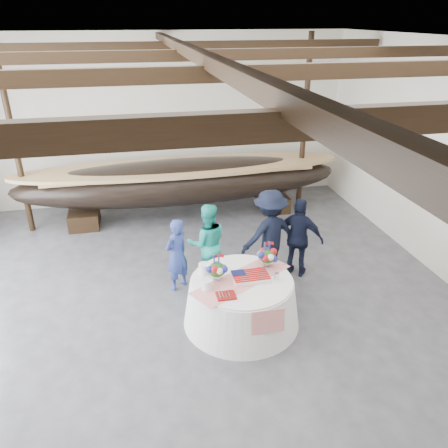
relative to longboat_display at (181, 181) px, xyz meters
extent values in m
cube|color=#3D3D42|center=(-0.26, -4.61, -0.99)|extent=(10.00, 12.00, 0.01)
cube|color=silver|center=(-0.26, 1.39, 1.26)|extent=(10.00, 0.02, 4.50)
cube|color=white|center=(-0.26, -4.61, 3.51)|extent=(10.00, 12.00, 0.01)
cube|color=black|center=(-0.26, -8.11, 3.26)|extent=(9.80, 0.12, 0.18)
cube|color=black|center=(-0.26, -5.61, 3.26)|extent=(9.80, 0.12, 0.18)
cube|color=black|center=(-0.26, -3.11, 3.26)|extent=(9.80, 0.12, 0.18)
cube|color=black|center=(-0.26, -0.61, 3.26)|extent=(9.80, 0.12, 0.18)
cube|color=black|center=(-0.26, -4.61, 3.39)|extent=(0.15, 11.76, 0.15)
cylinder|color=black|center=(-3.76, 0.00, 1.26)|extent=(0.14, 0.14, 4.50)
cylinder|color=black|center=(3.24, 0.00, 1.26)|extent=(0.14, 0.14, 4.50)
cube|color=black|center=(-2.49, 0.00, -0.79)|extent=(0.73, 0.93, 0.42)
cube|color=black|center=(2.49, 0.00, -0.79)|extent=(0.73, 0.93, 0.42)
ellipsoid|color=black|center=(0.00, 0.00, -0.01)|extent=(8.31, 1.66, 1.14)
cube|color=#9E7A4C|center=(0.00, 0.00, 0.30)|extent=(6.64, 1.09, 0.06)
cone|color=white|center=(0.43, -4.58, -0.58)|extent=(2.00, 2.00, 0.82)
cylinder|color=white|center=(0.43, -4.58, -0.16)|extent=(1.69, 1.69, 0.04)
cube|color=red|center=(0.43, -4.58, -0.14)|extent=(1.87, 1.39, 0.01)
cube|color=white|center=(0.57, -4.59, -0.10)|extent=(0.60, 0.40, 0.07)
cylinder|color=white|center=(-0.19, -4.73, -0.05)|extent=(0.18, 0.18, 0.17)
cylinder|color=white|center=(-0.16, -4.26, -0.04)|extent=(0.18, 0.18, 0.19)
cube|color=#66090D|center=(0.06, -5.00, -0.12)|extent=(0.30, 0.24, 0.03)
cone|color=silver|center=(0.99, -4.70, -0.08)|extent=(0.09, 0.09, 0.12)
imported|color=navy|center=(-0.52, -3.29, -0.26)|extent=(0.63, 0.60, 1.46)
imported|color=#22AF9E|center=(0.11, -3.12, -0.18)|extent=(0.82, 0.65, 1.63)
imported|color=black|center=(1.35, -3.20, -0.08)|extent=(1.31, 0.94, 1.84)
imported|color=black|center=(1.92, -3.33, -0.16)|extent=(1.03, 0.89, 1.66)
camera|label=1|loc=(-1.17, -10.53, 3.83)|focal=35.00mm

